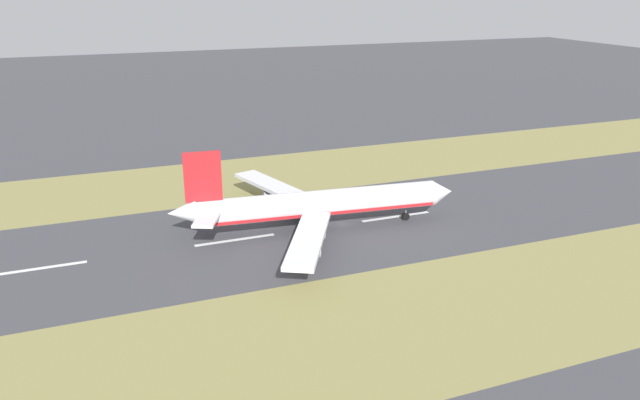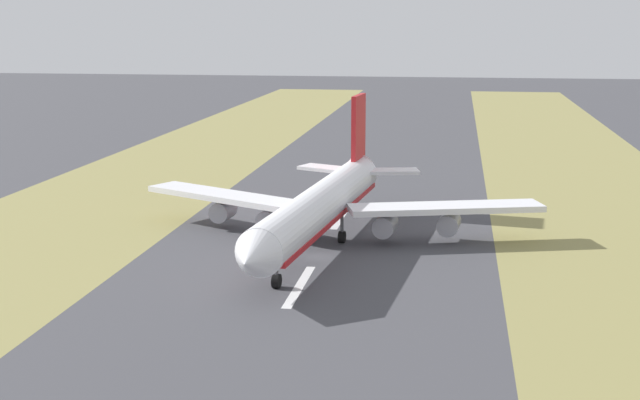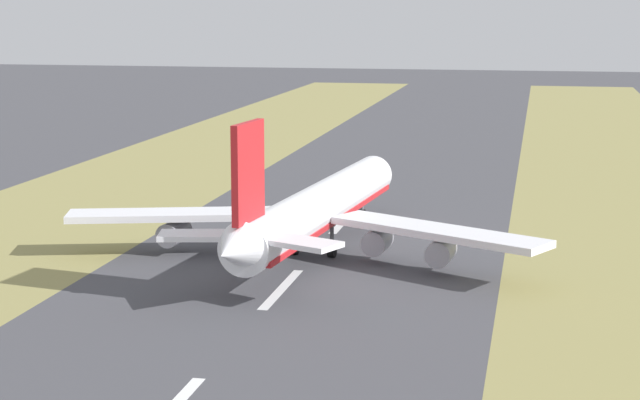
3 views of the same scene
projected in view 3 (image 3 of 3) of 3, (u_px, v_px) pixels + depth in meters
name	position (u px, v px, depth m)	size (l,w,h in m)	color
ground_plane	(325.00, 242.00, 149.83)	(800.00, 800.00, 0.00)	#424247
grass_median_west	(29.00, 228.00, 158.77)	(40.00, 600.00, 0.01)	olive
centreline_dash_mid	(282.00, 289.00, 125.03)	(1.20, 18.00, 0.01)	silver
centreline_dash_far	(343.00, 222.00, 163.55)	(1.20, 18.00, 0.01)	silver
airplane_main_jet	(316.00, 210.00, 141.32)	(63.79, 67.21, 20.20)	white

